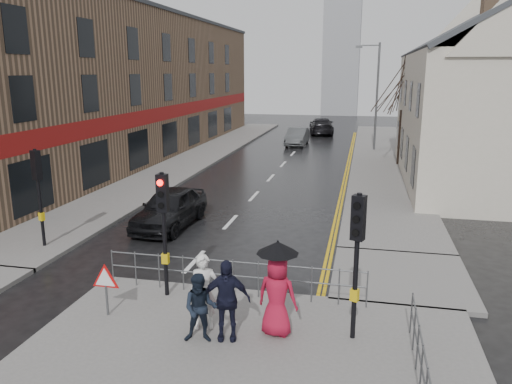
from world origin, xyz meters
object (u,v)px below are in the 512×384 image
at_px(pedestrian_with_umbrella, 277,286).
at_px(pedestrian_a, 204,292).
at_px(car_mid, 297,137).
at_px(car_parked, 170,208).
at_px(pedestrian_b, 200,308).
at_px(pedestrian_d, 226,300).

bearing_deg(pedestrian_with_umbrella, pedestrian_a, -177.56).
xyz_separation_m(pedestrian_a, car_mid, (-2.04, 31.27, -0.33)).
relative_size(pedestrian_a, car_parked, 0.41).
height_order(pedestrian_b, car_parked, pedestrian_b).
bearing_deg(pedestrian_d, pedestrian_b, -166.59).
relative_size(pedestrian_with_umbrella, car_mid, 0.51).
distance_m(pedestrian_a, car_mid, 31.34).
bearing_deg(pedestrian_d, car_parked, 108.14).
relative_size(pedestrian_a, pedestrian_d, 0.97).
distance_m(pedestrian_with_umbrella, car_mid, 31.43).
xyz_separation_m(pedestrian_d, car_parked, (-4.59, 8.07, -0.32)).
relative_size(pedestrian_b, car_parked, 0.36).
relative_size(pedestrian_with_umbrella, car_parked, 0.50).
bearing_deg(pedestrian_d, pedestrian_a, 139.04).
bearing_deg(pedestrian_b, pedestrian_with_umbrella, 12.31).
bearing_deg(pedestrian_with_umbrella, car_parked, 126.63).
height_order(pedestrian_with_umbrella, car_parked, pedestrian_with_umbrella).
bearing_deg(pedestrian_with_umbrella, car_mid, 96.88).
bearing_deg(car_parked, pedestrian_a, -60.10).
xyz_separation_m(pedestrian_b, car_mid, (-2.15, 31.87, -0.22)).
xyz_separation_m(car_parked, car_mid, (1.92, 23.56, -0.04)).
bearing_deg(pedestrian_b, car_parked, 105.75).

